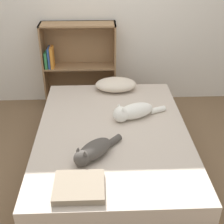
# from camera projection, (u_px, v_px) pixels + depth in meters

# --- Properties ---
(ground_plane) EXTENTS (8.00, 8.00, 0.00)m
(ground_plane) POSITION_uv_depth(u_px,v_px,m) (113.00, 166.00, 3.05)
(ground_plane) COLOR brown
(wall_back) EXTENTS (8.00, 0.06, 2.50)m
(wall_back) POSITION_uv_depth(u_px,v_px,m) (108.00, 3.00, 3.68)
(wall_back) COLOR silver
(wall_back) RESTS_ON ground_plane
(bed) EXTENTS (1.40, 1.97, 0.43)m
(bed) POSITION_uv_depth(u_px,v_px,m) (113.00, 149.00, 2.94)
(bed) COLOR brown
(bed) RESTS_ON ground_plane
(pillow) EXTENTS (0.46, 0.29, 0.14)m
(pillow) POSITION_uv_depth(u_px,v_px,m) (116.00, 85.00, 3.50)
(pillow) COLOR beige
(pillow) RESTS_ON bed
(cat_light) EXTENTS (0.54, 0.29, 0.17)m
(cat_light) POSITION_uv_depth(u_px,v_px,m) (132.00, 112.00, 2.97)
(cat_light) COLOR white
(cat_light) RESTS_ON bed
(cat_dark) EXTENTS (0.40, 0.42, 0.15)m
(cat_dark) POSITION_uv_depth(u_px,v_px,m) (93.00, 151.00, 2.46)
(cat_dark) COLOR #47423D
(cat_dark) RESTS_ON bed
(bookshelf) EXTENTS (0.89, 0.26, 1.06)m
(bookshelf) POSITION_uv_depth(u_px,v_px,m) (78.00, 64.00, 3.91)
(bookshelf) COLOR #8E6B47
(bookshelf) RESTS_ON ground_plane
(blanket_fold) EXTENTS (0.35, 0.31, 0.05)m
(blanket_fold) POSITION_uv_depth(u_px,v_px,m) (79.00, 187.00, 2.17)
(blanket_fold) COLOR gray
(blanket_fold) RESTS_ON bed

